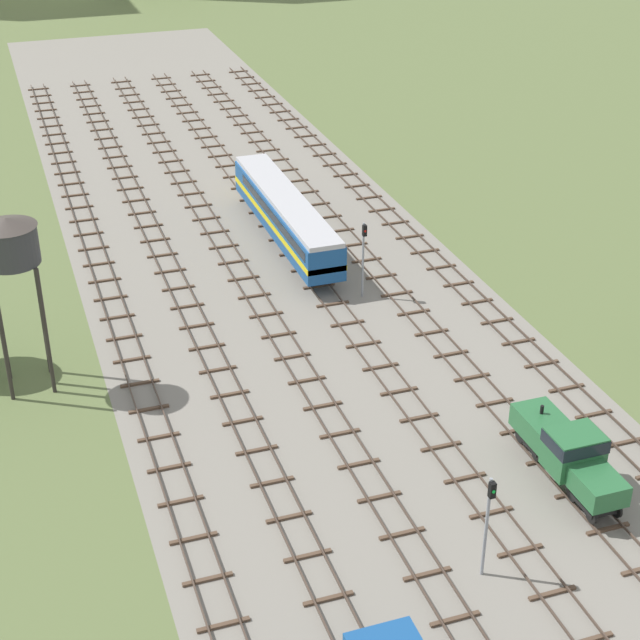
# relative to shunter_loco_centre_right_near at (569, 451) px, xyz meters

# --- Properties ---
(ground_plane) EXTENTS (480.00, 480.00, 0.00)m
(ground_plane) POSITION_rel_shunter_loco_centre_right_near_xyz_m (-7.36, 23.40, -2.01)
(ground_plane) COLOR #5B6B3D
(ballast_bed) EXTENTS (28.54, 176.00, 0.01)m
(ballast_bed) POSITION_rel_shunter_loco_centre_right_near_xyz_m (-7.36, 23.40, -2.01)
(ballast_bed) COLOR gray
(ballast_bed) RESTS_ON ground
(track_far_left) EXTENTS (2.40, 126.00, 0.29)m
(track_far_left) POSITION_rel_shunter_loco_centre_right_near_xyz_m (-19.63, 24.40, -1.87)
(track_far_left) COLOR #47382D
(track_far_left) RESTS_ON ground
(track_left) EXTENTS (2.40, 126.00, 0.29)m
(track_left) POSITION_rel_shunter_loco_centre_right_near_xyz_m (-14.72, 24.40, -1.87)
(track_left) COLOR #47382D
(track_left) RESTS_ON ground
(track_centre_left) EXTENTS (2.40, 126.00, 0.29)m
(track_centre_left) POSITION_rel_shunter_loco_centre_right_near_xyz_m (-9.81, 24.40, -1.87)
(track_centre_left) COLOR #47382D
(track_centre_left) RESTS_ON ground
(track_centre) EXTENTS (2.40, 126.00, 0.29)m
(track_centre) POSITION_rel_shunter_loco_centre_right_near_xyz_m (-4.91, 24.40, -1.87)
(track_centre) COLOR #47382D
(track_centre) RESTS_ON ground
(track_centre_right) EXTENTS (2.40, 126.00, 0.29)m
(track_centre_right) POSITION_rel_shunter_loco_centre_right_near_xyz_m (-0.00, 24.40, -1.87)
(track_centre_right) COLOR #47382D
(track_centre_right) RESTS_ON ground
(track_right) EXTENTS (2.40, 126.00, 0.29)m
(track_right) POSITION_rel_shunter_loco_centre_right_near_xyz_m (4.91, 24.40, -1.87)
(track_right) COLOR #47382D
(track_right) RESTS_ON ground
(shunter_loco_centre_right_near) EXTENTS (2.74, 8.46, 3.10)m
(shunter_loco_centre_right_near) POSITION_rel_shunter_loco_centre_right_near_xyz_m (0.00, 0.00, 0.00)
(shunter_loco_centre_right_near) COLOR #286638
(shunter_loco_centre_right_near) RESTS_ON ground
(diesel_railcar_centre_mid) EXTENTS (2.96, 20.50, 3.80)m
(diesel_railcar_centre_mid) POSITION_rel_shunter_loco_centre_right_near_xyz_m (-4.91, 34.01, 0.59)
(diesel_railcar_centre_mid) COLOR #194C8C
(diesel_railcar_centre_mid) RESTS_ON ground
(water_tower) EXTENTS (3.43, 3.43, 11.08)m
(water_tower) POSITION_rel_shunter_loco_centre_right_near_xyz_m (-25.90, 18.98, 7.37)
(water_tower) COLOR #2D2826
(water_tower) RESTS_ON ground
(signal_post_nearest) EXTENTS (0.28, 0.47, 5.59)m
(signal_post_nearest) POSITION_rel_shunter_loco_centre_right_near_xyz_m (-7.36, -4.91, 1.53)
(signal_post_nearest) COLOR gray
(signal_post_nearest) RESTS_ON ground
(signal_post_mid) EXTENTS (0.28, 0.47, 5.72)m
(signal_post_mid) POSITION_rel_shunter_loco_centre_right_near_xyz_m (-2.45, 23.40, 1.60)
(signal_post_mid) COLOR gray
(signal_post_mid) RESTS_ON ground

